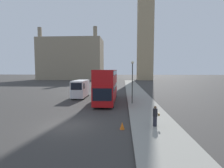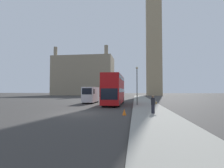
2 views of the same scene
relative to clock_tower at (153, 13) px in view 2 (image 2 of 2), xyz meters
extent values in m
plane|color=#383533|center=(-14.01, -65.82, -38.69)|extent=(300.00, 300.00, 0.00)
cube|color=gray|center=(-7.12, -65.82, -38.62)|extent=(3.79, 120.00, 0.15)
cube|color=tan|center=(0.00, 0.00, -11.35)|extent=(6.65, 6.65, 54.67)
cube|color=gray|center=(-34.02, 2.61, -29.23)|extent=(28.88, 14.25, 18.92)
cylinder|color=gray|center=(-46.30, -3.45, -17.69)|extent=(1.71, 1.71, 4.16)
cylinder|color=gray|center=(-21.75, -3.45, -17.69)|extent=(1.71, 1.71, 4.16)
cube|color=#B71114|center=(-11.94, -54.97, -37.23)|extent=(2.44, 10.65, 2.36)
cube|color=#B71114|center=(-11.94, -54.97, -35.13)|extent=(2.44, 10.44, 1.84)
cube|color=black|center=(-11.94, -54.97, -36.47)|extent=(2.48, 10.23, 0.55)
cube|color=black|center=(-11.94, -54.97, -34.58)|extent=(2.48, 10.02, 0.55)
cube|color=black|center=(-11.94, -60.31, -36.95)|extent=(2.15, 0.03, 1.42)
cylinder|color=black|center=(-12.82, -58.70, -38.18)|extent=(0.68, 1.02, 1.02)
cylinder|color=black|center=(-11.06, -58.70, -38.18)|extent=(0.68, 1.02, 1.02)
cylinder|color=black|center=(-12.82, -51.24, -38.18)|extent=(0.68, 1.02, 1.02)
cylinder|color=black|center=(-11.06, -51.24, -38.18)|extent=(0.68, 1.02, 1.02)
cube|color=white|center=(-16.49, -51.71, -37.18)|extent=(1.94, 5.13, 2.59)
cube|color=black|center=(-16.49, -54.29, -36.61)|extent=(1.65, 0.02, 1.03)
cube|color=black|center=(-16.49, -53.38, -36.61)|extent=(1.97, 0.92, 0.83)
cylinder|color=black|center=(-17.22, -53.46, -38.30)|extent=(0.48, 0.78, 0.78)
cylinder|color=black|center=(-15.76, -53.46, -38.30)|extent=(0.48, 0.78, 0.78)
cylinder|color=black|center=(-17.22, -49.97, -38.30)|extent=(0.48, 0.78, 0.78)
cylinder|color=black|center=(-15.76, -49.97, -38.30)|extent=(0.48, 0.78, 0.78)
cylinder|color=#23232D|center=(-7.16, -65.96, -38.16)|extent=(0.30, 0.30, 0.77)
cylinder|color=black|center=(-7.16, -65.96, -37.47)|extent=(0.35, 0.35, 0.61)
sphere|color=brown|center=(-7.16, -65.96, -37.06)|extent=(0.21, 0.21, 0.21)
cube|color=olive|center=(-6.89, -65.96, -37.62)|extent=(0.12, 0.24, 0.20)
cylinder|color=#2D332D|center=(-8.45, -56.76, -35.99)|extent=(0.12, 0.12, 5.10)
sphere|color=beige|center=(-8.45, -56.76, -33.26)|extent=(0.36, 0.36, 0.36)
cube|color=maroon|center=(-16.68, -30.77, -38.13)|extent=(1.75, 4.78, 0.77)
cube|color=black|center=(-16.68, -30.65, -37.49)|extent=(1.57, 2.29, 0.51)
cylinder|color=black|center=(-17.36, -32.30, -38.34)|extent=(0.38, 0.69, 0.69)
cylinder|color=black|center=(-16.00, -32.30, -38.34)|extent=(0.38, 0.69, 0.69)
cylinder|color=black|center=(-17.36, -29.24, -38.34)|extent=(0.38, 0.69, 0.69)
cylinder|color=black|center=(-16.00, -29.24, -38.34)|extent=(0.38, 0.69, 0.69)
cone|color=orange|center=(-9.69, -66.41, -38.42)|extent=(0.36, 0.36, 0.55)
camera|label=1|loc=(-9.63, -79.32, -34.21)|focal=28.00mm
camera|label=2|loc=(-8.75, -81.84, -36.55)|focal=28.00mm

